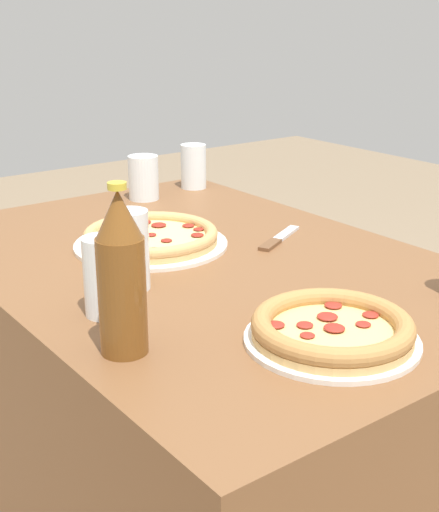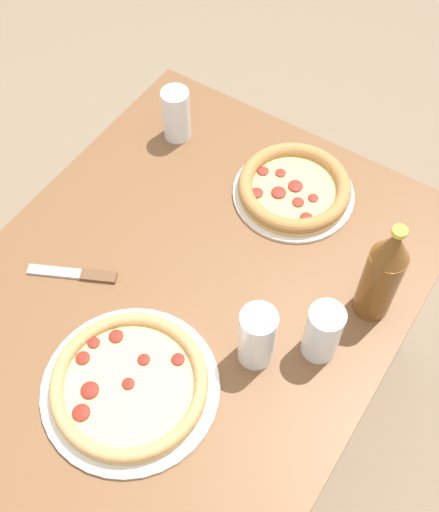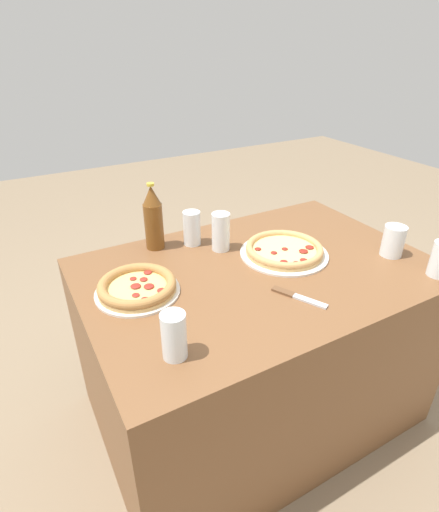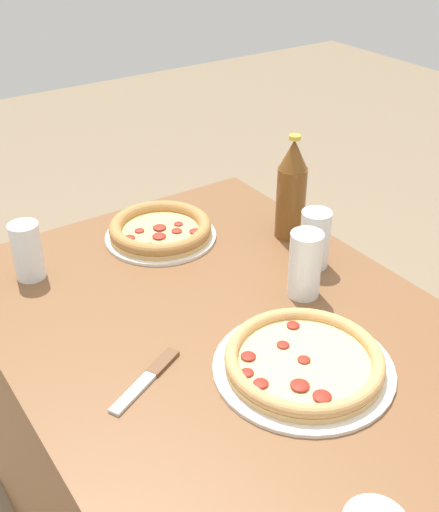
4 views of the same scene
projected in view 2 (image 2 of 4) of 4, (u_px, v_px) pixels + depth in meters
ground_plane at (178, 438)px, 1.86m from camera, size 8.00×8.00×0.00m
table at (170, 391)px, 1.56m from camera, size 1.24×0.84×0.71m
pizza_pepperoni at (294, 188)px, 1.42m from camera, size 0.27×0.27×0.05m
pizza_margherita at (129, 385)px, 1.17m from camera, size 0.33×0.33×0.04m
glass_cola at (257, 338)px, 1.17m from camera, size 0.07×0.07×0.15m
glass_mango_juice at (322, 334)px, 1.18m from camera, size 0.07×0.07×0.14m
glass_iced_tea at (176, 116)px, 1.50m from camera, size 0.07×0.07×0.13m
beer_bottle at (383, 273)px, 1.18m from camera, size 0.07×0.07×0.26m
knife at (76, 274)px, 1.32m from camera, size 0.10×0.18×0.01m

